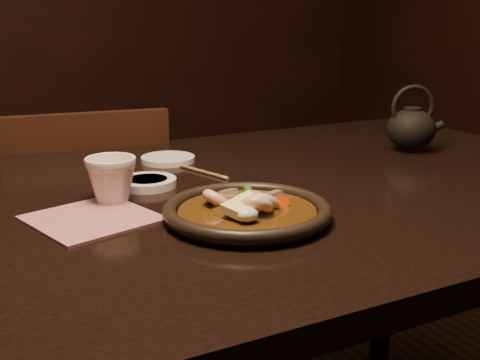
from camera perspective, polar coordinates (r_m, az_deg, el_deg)
name	(u,v)px	position (r m, az deg, el deg)	size (l,w,h in m)	color
table	(220,234)	(1.06, -1.89, -5.16)	(1.60, 0.90, 0.75)	black
chair	(90,252)	(1.60, -13.99, -6.67)	(0.44, 0.44, 0.83)	black
plate	(247,212)	(0.89, 0.68, -3.04)	(0.25, 0.25, 0.03)	black
stirfry	(246,208)	(0.89, 0.59, -2.68)	(0.13, 0.13, 0.05)	#37200A
soy_dish	(147,183)	(1.08, -8.78, -0.24)	(0.10, 0.10, 0.01)	silver
saucer_right	(168,159)	(1.25, -6.85, 1.99)	(0.11, 0.11, 0.01)	silver
tea_cup	(111,179)	(0.99, -12.10, 0.13)	(0.08, 0.08, 0.08)	silver
chopsticks	(190,168)	(1.19, -4.81, 1.15)	(0.07, 0.21, 0.01)	tan
napkin	(92,218)	(0.92, -13.85, -3.56)	(0.17, 0.17, 0.00)	#935A60
teapot	(411,127)	(1.39, 15.95, 4.88)	(0.13, 0.11, 0.14)	black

